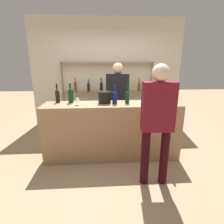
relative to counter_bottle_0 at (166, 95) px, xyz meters
The scene contains 15 objects.
ground_plane 1.49m from the counter_bottle_0, behind, with size 16.00×16.00×0.00m, color #9E8466.
bar_counter 1.16m from the counter_bottle_0, behind, with size 2.37×0.54×1.00m, color #997551.
back_wall 2.07m from the counter_bottle_0, 118.03° to the left, with size 3.97×0.12×2.80m, color beige.
back_shelf 1.89m from the counter_bottle_0, 120.49° to the left, with size 2.39×0.18×1.71m.
counter_bottle_0 is the anchor object (origin of this frame).
counter_bottle_1 0.92m from the counter_bottle_0, behind, with size 0.08×0.08×0.32m.
counter_bottle_2 0.70m from the counter_bottle_0, behind, with size 0.08×0.08×0.33m.
counter_bottle_3 0.20m from the counter_bottle_0, 100.08° to the right, with size 0.08×0.08×0.32m.
counter_bottle_4 1.69m from the counter_bottle_0, behind, with size 0.09×0.09×0.35m.
counter_bottle_5 1.92m from the counter_bottle_0, behind, with size 0.08×0.08×0.33m.
wine_glass 1.55m from the counter_bottle_0, behind, with size 0.08×0.08×0.14m.
ice_bucket 1.09m from the counter_bottle_0, behind, with size 0.23×0.23×0.20m.
cork_jar 0.24m from the counter_bottle_0, 137.26° to the right, with size 0.11×0.11×0.16m.
customer_right 0.97m from the counter_bottle_0, 115.77° to the right, with size 0.43×0.22×1.67m.
server_behind_counter 1.07m from the counter_bottle_0, 138.49° to the left, with size 0.50×0.32×1.68m.
Camera 1 is at (-0.20, -2.94, 1.68)m, focal length 28.00 mm.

